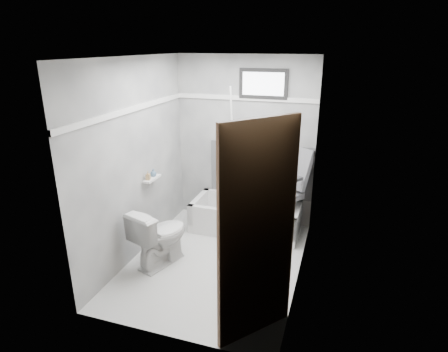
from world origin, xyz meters
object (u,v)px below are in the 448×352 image
at_px(soap_bottle_a, 148,176).
at_px(office_chair, 277,188).
at_px(soap_bottle_b, 153,173).
at_px(toilet, 160,236).
at_px(bathtub, 246,216).
at_px(door, 281,258).

bearing_deg(soap_bottle_a, office_chair, 28.08).
xyz_separation_m(office_chair, soap_bottle_b, (-1.50, -0.66, 0.28)).
bearing_deg(toilet, soap_bottle_a, -29.91).
relative_size(bathtub, soap_bottle_a, 12.78).
xyz_separation_m(office_chair, door, (0.42, -2.24, 0.32)).
relative_size(office_chair, soap_bottle_a, 9.47).
xyz_separation_m(soap_bottle_a, soap_bottle_b, (0.00, 0.14, -0.01)).
relative_size(office_chair, toilet, 1.51).
bearing_deg(office_chair, soap_bottle_b, -121.80).
relative_size(bathtub, office_chair, 1.35).
bearing_deg(toilet, office_chair, -116.18).
distance_m(toilet, soap_bottle_a, 0.78).
height_order(bathtub, office_chair, office_chair).
height_order(bathtub, door, door).
distance_m(bathtub, toilet, 1.37).
xyz_separation_m(bathtub, soap_bottle_a, (-1.08, -0.77, 0.76)).
height_order(office_chair, door, door).
xyz_separation_m(door, soap_bottle_a, (-1.92, 1.44, -0.03)).
xyz_separation_m(toilet, soap_bottle_a, (-0.32, 0.37, 0.60)).
bearing_deg(office_chair, bathtub, -141.58).
height_order(office_chair, toilet, office_chair).
relative_size(door, soap_bottle_a, 17.03).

